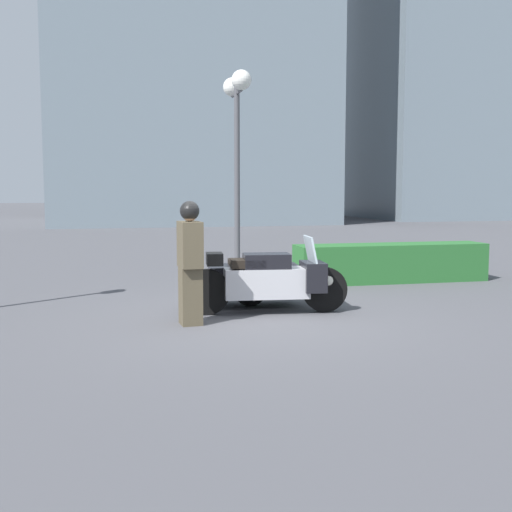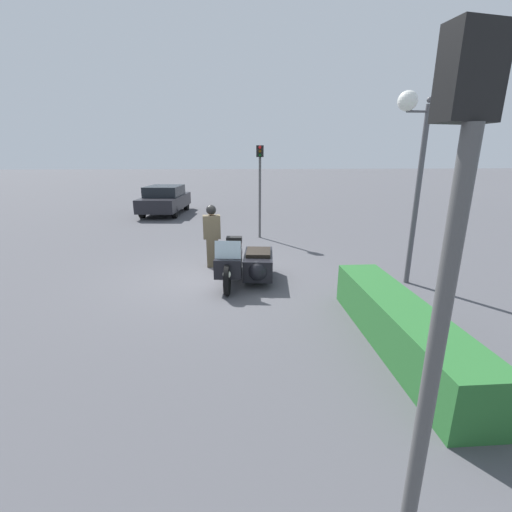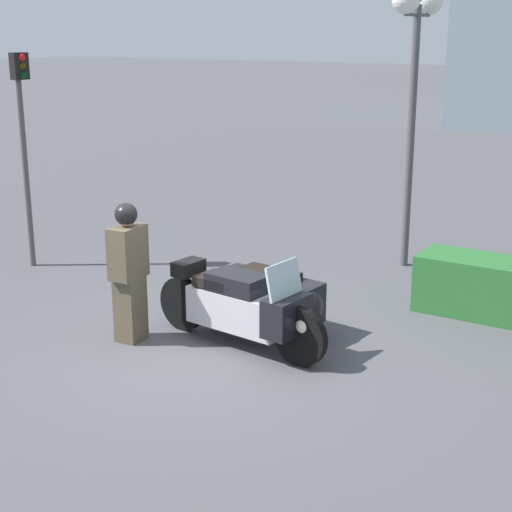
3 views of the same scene
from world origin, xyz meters
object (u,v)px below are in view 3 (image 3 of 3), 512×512
twin_lamp_post (416,42)px  police_motorcycle (258,301)px  officer_rider (129,269)px  traffic_light_far (23,129)px

twin_lamp_post → police_motorcycle: bearing=-95.2°
twin_lamp_post → officer_rider: bearing=-109.0°
officer_rider → twin_lamp_post: 5.68m
twin_lamp_post → traffic_light_far: (-5.06, -3.19, -1.29)m
officer_rider → traffic_light_far: 3.99m
traffic_light_far → police_motorcycle: bearing=-3.3°
twin_lamp_post → traffic_light_far: size_ratio=1.28×
traffic_light_far → officer_rider: bearing=-19.7°
police_motorcycle → traffic_light_far: traffic_light_far is taller
officer_rider → traffic_light_far: traffic_light_far is taller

